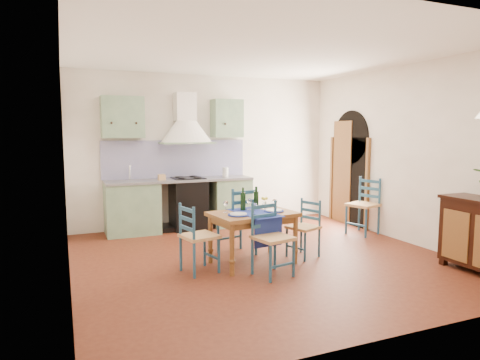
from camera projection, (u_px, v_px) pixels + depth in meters
name	position (u px, v px, depth m)	size (l,w,h in m)	color
floor	(263.00, 258.00, 5.95)	(5.00, 5.00, 0.00)	#45190E
back_wall	(185.00, 171.00, 7.75)	(5.00, 0.96, 2.80)	white
right_wall	(393.00, 157.00, 7.01)	(0.26, 5.00, 2.80)	white
left_wall	(65.00, 163.00, 4.84)	(0.04, 5.00, 2.80)	white
ceiling	(264.00, 52.00, 5.63)	(5.00, 5.00, 0.01)	white
dining_table	(253.00, 218.00, 5.66)	(1.17, 0.90, 1.01)	brown
chair_near	(271.00, 238.00, 5.22)	(0.49, 0.49, 0.90)	navy
chair_far	(238.00, 220.00, 6.09)	(0.54, 0.54, 0.98)	navy
chair_left	(197.00, 237.00, 5.31)	(0.49, 0.49, 0.87)	navy
chair_right	(304.00, 227.00, 6.01)	(0.48, 0.48, 0.80)	navy
chair_spare	(364.00, 205.00, 7.34)	(0.57, 0.57, 0.97)	navy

